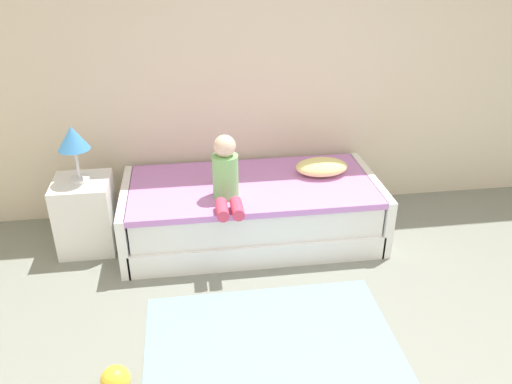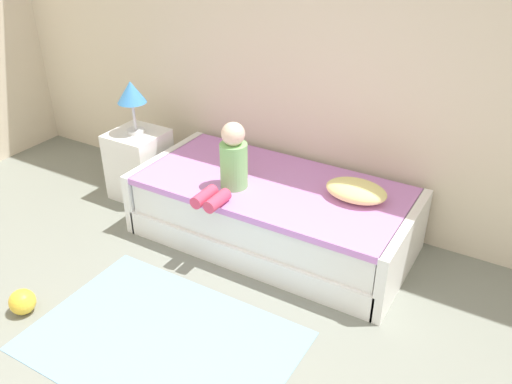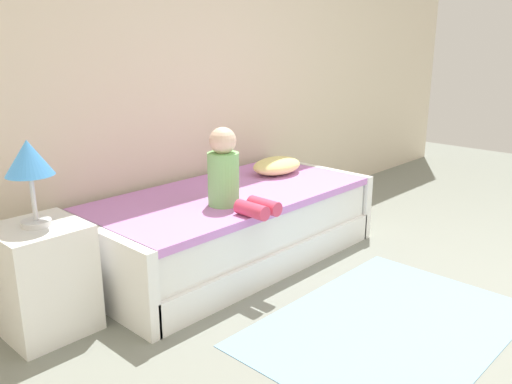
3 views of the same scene
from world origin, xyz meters
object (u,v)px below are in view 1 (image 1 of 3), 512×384
nightstand (86,214)px  toy_ball (116,380)px  table_lamp (73,141)px  child_figure (226,174)px  bed (252,211)px  pillow (322,167)px

nightstand → toy_ball: 1.64m
table_lamp → child_figure: (1.12, -0.26, -0.23)m
bed → child_figure: child_figure is taller
table_lamp → toy_ball: bearing=-77.2°
table_lamp → bed: bearing=-1.4°
nightstand → bed: bearing=-1.4°
child_figure → toy_ball: 1.65m
pillow → bed: bearing=-170.7°
table_lamp → pillow: size_ratio=1.02×
bed → child_figure: bearing=-134.8°
bed → nightstand: (-1.35, 0.03, 0.05)m
bed → nightstand: nightstand is taller
pillow → toy_ball: (-1.60, -1.65, -0.48)m
pillow → toy_ball: pillow is taller
bed → child_figure: 0.56m
bed → nightstand: bearing=178.6°
toy_ball → table_lamp: bearing=102.8°
pillow → toy_ball: size_ratio=2.59×
nightstand → pillow: size_ratio=1.36×
child_figure → pillow: child_figure is taller
nightstand → toy_ball: bearing=-77.2°
table_lamp → pillow: table_lamp is taller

